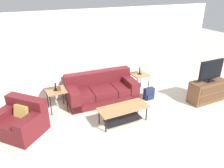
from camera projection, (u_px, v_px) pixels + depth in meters
wall_back at (95, 53)px, 6.67m from camera, size 8.64×0.06×2.60m
couch at (101, 91)px, 6.58m from camera, size 2.12×1.07×0.82m
armchair at (21, 121)px, 5.11m from camera, size 1.35×1.37×0.80m
coffee_table at (123, 111)px, 5.47m from camera, size 1.27×0.52×0.43m
side_table_left at (56, 92)px, 5.93m from camera, size 0.52×0.53×0.61m
side_table_right at (139, 76)px, 7.00m from camera, size 0.52×0.53×0.61m
table_lamp_left at (54, 77)px, 5.74m from camera, size 0.33×0.33×0.50m
table_lamp_right at (140, 62)px, 6.81m from camera, size 0.33×0.33×0.50m
tv_console at (207, 91)px, 6.48m from camera, size 1.12×0.45×0.65m
television at (211, 70)px, 6.21m from camera, size 0.86×0.20×0.64m
backpack at (149, 94)px, 6.66m from camera, size 0.31×0.24×0.36m
picture_frame at (59, 89)px, 5.84m from camera, size 0.10×0.04×0.13m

